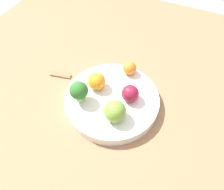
{
  "coord_description": "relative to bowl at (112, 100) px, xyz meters",
  "views": [
    {
      "loc": [
        0.15,
        -0.33,
        0.53
      ],
      "look_at": [
        0.0,
        0.0,
        0.06
      ],
      "focal_mm": 35.0,
      "sensor_mm": 36.0,
      "label": 1
    }
  ],
  "objects": [
    {
      "name": "broccoli",
      "position": [
        -0.07,
        -0.04,
        0.05
      ],
      "size": [
        0.05,
        0.05,
        0.07
      ],
      "color": "#8CB76B",
      "rests_on": "bowl"
    },
    {
      "name": "spoon",
      "position": [
        -0.19,
        0.03,
        -0.01
      ],
      "size": [
        0.07,
        0.03,
        0.01
      ],
      "color": "olive",
      "rests_on": "table_surface"
    },
    {
      "name": "apple_green",
      "position": [
        0.03,
        -0.06,
        0.04
      ],
      "size": [
        0.06,
        0.06,
        0.06
      ],
      "color": "olive",
      "rests_on": "bowl"
    },
    {
      "name": "bowl",
      "position": [
        0.0,
        0.0,
        0.0
      ],
      "size": [
        0.26,
        0.26,
        0.03
      ],
      "color": "white",
      "rests_on": "table_surface"
    },
    {
      "name": "table_surface",
      "position": [
        0.0,
        0.0,
        -0.02
      ],
      "size": [
        1.2,
        1.2,
        0.02
      ],
      "color": "#936D4C",
      "rests_on": "ground_plane"
    },
    {
      "name": "ground_plane",
      "position": [
        0.0,
        0.0,
        -0.03
      ],
      "size": [
        6.0,
        6.0,
        0.0
      ],
      "primitive_type": "plane",
      "color": "gray"
    },
    {
      "name": "orange_front",
      "position": [
        -0.05,
        0.02,
        0.04
      ],
      "size": [
        0.05,
        0.05,
        0.05
      ],
      "color": "orange",
      "rests_on": "bowl"
    },
    {
      "name": "orange_back",
      "position": [
        0.01,
        0.11,
        0.03
      ],
      "size": [
        0.04,
        0.04,
        0.04
      ],
      "color": "orange",
      "rests_on": "bowl"
    },
    {
      "name": "apple_red",
      "position": [
        0.05,
        0.02,
        0.04
      ],
      "size": [
        0.05,
        0.05,
        0.05
      ],
      "color": "maroon",
      "rests_on": "bowl"
    }
  ]
}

